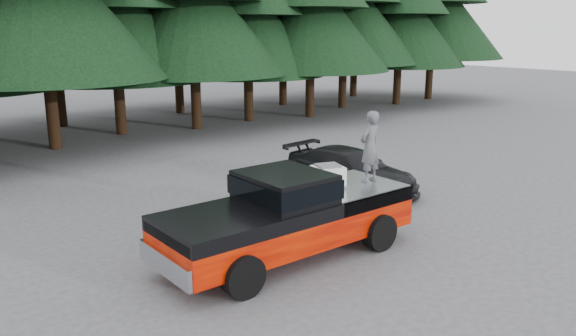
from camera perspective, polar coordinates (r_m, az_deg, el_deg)
ground at (r=13.14m, az=0.65°, el=-7.75°), size 120.00×120.00×0.00m
pickup_truck at (r=12.23m, az=0.04°, el=-6.11°), size 6.00×2.04×1.33m
truck_cab at (r=11.87m, az=-0.34°, el=-1.86°), size 1.66×1.90×0.59m
air_compressor at (r=12.85m, az=4.07°, el=-0.94°), size 0.82×0.75×0.46m
man_on_bed at (r=13.29m, az=8.32°, el=2.16°), size 0.67×0.49×1.69m
parked_car at (r=17.28m, az=6.39°, el=-0.24°), size 2.32×4.63×1.29m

